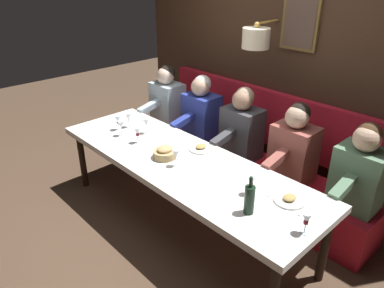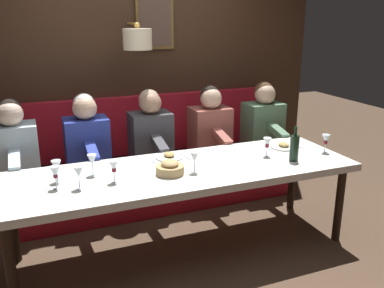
% 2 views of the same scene
% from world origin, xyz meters
% --- Properties ---
extents(ground_plane, '(12.00, 12.00, 0.00)m').
position_xyz_m(ground_plane, '(0.00, 0.00, 0.00)').
color(ground_plane, '#4C3828').
extents(dining_table, '(0.90, 2.84, 0.74)m').
position_xyz_m(dining_table, '(0.00, 0.00, 0.68)').
color(dining_table, silver).
rests_on(dining_table, ground_plane).
extents(banquette_bench, '(0.52, 3.04, 0.45)m').
position_xyz_m(banquette_bench, '(0.89, 0.00, 0.23)').
color(banquette_bench, red).
rests_on(banquette_bench, ground_plane).
extents(back_wall_panel, '(0.59, 4.24, 2.90)m').
position_xyz_m(back_wall_panel, '(1.46, -0.00, 1.36)').
color(back_wall_panel, '#382316').
rests_on(back_wall_panel, ground_plane).
extents(diner_nearest, '(0.60, 0.40, 0.79)m').
position_xyz_m(diner_nearest, '(0.88, -1.27, 0.82)').
color(diner_nearest, '#567A5B').
rests_on(diner_nearest, banquette_bench).
extents(diner_near, '(0.60, 0.40, 0.79)m').
position_xyz_m(diner_near, '(0.88, -0.63, 0.82)').
color(diner_near, '#934C42').
rests_on(diner_near, banquette_bench).
extents(diner_middle, '(0.60, 0.40, 0.79)m').
position_xyz_m(diner_middle, '(0.88, 0.01, 0.82)').
color(diner_middle, '#3D3D42').
rests_on(diner_middle, banquette_bench).
extents(diner_far, '(0.60, 0.40, 0.79)m').
position_xyz_m(diner_far, '(0.88, 0.63, 0.82)').
color(diner_far, '#283893').
rests_on(diner_far, banquette_bench).
extents(diner_farthest, '(0.60, 0.40, 0.79)m').
position_xyz_m(diner_farthest, '(0.88, 1.26, 0.82)').
color(diner_farthest, silver).
rests_on(diner_farthest, banquette_bench).
extents(place_setting_0, '(0.24, 0.32, 0.05)m').
position_xyz_m(place_setting_0, '(0.28, 0.02, 0.75)').
color(place_setting_0, silver).
rests_on(place_setting_0, dining_table).
extents(place_setting_1, '(0.24, 0.31, 0.05)m').
position_xyz_m(place_setting_1, '(0.16, -1.06, 0.75)').
color(place_setting_1, silver).
rests_on(place_setting_1, dining_table).
extents(wine_glass_0, '(0.07, 0.07, 0.16)m').
position_xyz_m(wine_glass_0, '(-0.11, -0.06, 0.86)').
color(wine_glass_0, silver).
rests_on(wine_glass_0, dining_table).
extents(wine_glass_1, '(0.07, 0.07, 0.16)m').
position_xyz_m(wine_glass_1, '(0.09, 0.96, 0.86)').
color(wine_glass_1, silver).
rests_on(wine_glass_1, dining_table).
extents(wine_glass_2, '(0.07, 0.07, 0.16)m').
position_xyz_m(wine_glass_2, '(-0.10, 0.82, 0.86)').
color(wine_glass_2, silver).
rests_on(wine_glass_2, dining_table).
extents(wine_glass_3, '(0.07, 0.07, 0.16)m').
position_xyz_m(wine_glass_3, '(-0.08, -1.34, 0.86)').
color(wine_glass_3, silver).
rests_on(wine_glass_3, dining_table).
extents(wine_glass_4, '(0.07, 0.07, 0.16)m').
position_xyz_m(wine_glass_4, '(-0.04, 0.98, 0.86)').
color(wine_glass_4, silver).
rests_on(wine_glass_4, dining_table).
extents(wine_glass_5, '(0.07, 0.07, 0.16)m').
position_xyz_m(wine_glass_5, '(-0.07, 0.57, 0.86)').
color(wine_glass_5, silver).
rests_on(wine_glass_5, dining_table).
extents(wine_glass_6, '(0.07, 0.07, 0.16)m').
position_xyz_m(wine_glass_6, '(0.13, 0.69, 0.86)').
color(wine_glass_6, silver).
rests_on(wine_glass_6, dining_table).
extents(wine_glass_7, '(0.07, 0.07, 0.16)m').
position_xyz_m(wine_glass_7, '(0.03, -0.80, 0.86)').
color(wine_glass_7, silver).
rests_on(wine_glass_7, dining_table).
extents(wine_bottle, '(0.08, 0.08, 0.30)m').
position_xyz_m(wine_bottle, '(-0.17, -0.94, 0.86)').
color(wine_bottle, black).
rests_on(wine_bottle, dining_table).
extents(bread_bowl, '(0.22, 0.22, 0.12)m').
position_xyz_m(bread_bowl, '(-0.08, 0.14, 0.79)').
color(bread_bowl, tan).
rests_on(bread_bowl, dining_table).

